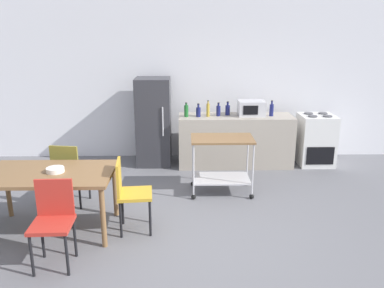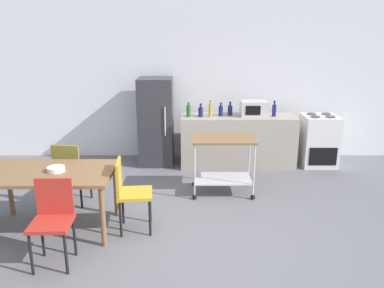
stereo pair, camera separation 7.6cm
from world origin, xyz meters
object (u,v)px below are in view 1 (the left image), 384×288
Objects in this scene: dining_table at (49,179)px; bottle_olive_oil at (218,111)px; bottle_soy_sauce at (186,111)px; refrigerator at (154,122)px; chair_mustard at (129,190)px; bottle_soda at (272,110)px; kitchen_cart at (222,156)px; bottle_wine at (208,110)px; bottle_vinegar at (228,110)px; microwave at (251,108)px; fruit_bowl at (55,170)px; chair_olive at (69,170)px; stove_oven at (316,140)px; chair_red at (53,218)px; bottle_sparkling_water at (198,112)px.

dining_table is 3.24m from bottle_olive_oil.
refrigerator is at bearing 164.71° from bottle_soy_sauce.
bottle_soda is at bearing -47.79° from chair_mustard.
bottle_soy_sauce is at bearing 113.36° from kitchen_cart.
bottle_wine is 1.11m from bottle_soda.
bottle_olive_oil is 0.98× the size of bottle_vinegar.
refrigerator is 1.17m from bottle_olive_oil.
microwave is (0.76, 0.06, 0.01)m from bottle_wine.
bottle_wine is (1.06, 2.34, 0.50)m from chair_mustard.
dining_table is at bearing 83.73° from chair_mustard.
fruit_bowl is at bearing -123.65° from bottle_soy_sauce.
refrigerator reaches higher than bottle_soda.
chair_olive is (0.02, 0.71, -0.15)m from dining_table.
bottle_olive_oil is at bearing 48.48° from fruit_bowl.
stove_oven is 1.84m from bottle_olive_oil.
microwave is (2.50, 3.09, 0.51)m from chair_red.
stove_oven reaches higher than kitchen_cart.
kitchen_cart is (1.20, 1.13, 0.05)m from chair_mustard.
chair_mustard is 1.65m from kitchen_cart.
fruit_bowl is (-3.86, -2.39, 0.33)m from stove_oven.
chair_olive is 2.94m from bottle_vinegar.
chair_olive is at bearing 88.50° from dining_table.
bottle_olive_oil is (1.24, 2.39, 0.48)m from chair_mustard.
stove_oven is (3.94, 2.39, -0.22)m from dining_table.
stove_oven is 1.01m from bottle_soda.
bottle_soy_sauce is (1.60, 1.60, 0.49)m from chair_olive.
fruit_bowl is at bearing 83.64° from chair_mustard.
bottle_sparkling_water is 0.17m from bottle_wine.
bottle_olive_oil is at bearing 55.80° from chair_red.
bottle_soda is (0.97, 1.23, 0.44)m from kitchen_cart.
microwave reaches higher than chair_mustard.
bottle_soda reaches higher than dining_table.
bottle_soda is (2.17, 2.37, 0.49)m from chair_mustard.
chair_olive is at bearing -140.77° from bottle_wine.
bottle_soy_sauce is at bearing -169.83° from bottle_vinegar.
stove_oven is at bearing 2.61° from bottle_soda.
fruit_bowl is at bearing -131.52° from bottle_olive_oil.
dining_table is 3.67m from microwave.
bottle_vinegar is (0.35, 0.12, -0.02)m from bottle_wine.
bottle_vinegar reaches higher than bottle_sparkling_water.
bottle_soy_sauce is 1.20× the size of fruit_bowl.
stove_oven is at bearing 2.20° from bottle_sparkling_water.
bottle_sparkling_water is 1.28m from bottle_soda.
bottle_vinegar is at bearing 54.20° from chair_red.
fruit_bowl is (-3.02, -2.35, -0.23)m from bottle_soda.
dining_table is 3.40m from bottle_vinegar.
chair_mustard is 3.25m from bottle_soda.
chair_olive is 3.53m from bottle_soda.
bottle_soy_sauce reaches higher than chair_mustard.
refrigerator reaches higher than bottle_olive_oil.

